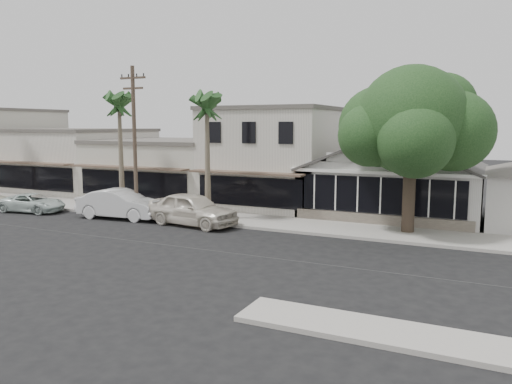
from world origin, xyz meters
The scene contains 13 objects.
ground centered at (0.00, 0.00, 0.00)m, with size 140.00×140.00×0.00m, color black.
sidewalk_north centered at (-8.00, 6.75, 0.07)m, with size 90.00×3.50×0.15m, color #9E9991.
corner_shop centered at (5.00, 12.47, 2.62)m, with size 10.40×8.60×5.10m.
row_building_near centered at (-3.00, 13.50, 3.25)m, with size 8.00×10.00×6.50m, color silver.
row_building_midnear centered at (-12.00, 13.50, 2.10)m, with size 10.00×10.00×4.20m, color beige.
row_building_midfar centered at (-22.50, 13.50, 2.50)m, with size 11.00×10.00×5.00m, color silver.
utility_pole centered at (-9.00, 5.20, 4.79)m, with size 1.80×0.24×9.00m.
car_0 centered at (-4.54, 4.47, 0.92)m, with size 2.16×5.38×1.83m, color beige.
car_1 centered at (-9.54, 4.36, 0.87)m, with size 1.85×5.30×1.74m, color silver.
car_2 centered at (-16.16, 3.69, 0.59)m, with size 1.97×4.28×1.19m, color silver.
shade_tree centered at (6.59, 7.47, 5.60)m, with size 7.67×6.93×8.51m.
palm_east centered at (-4.30, 5.76, 6.65)m, with size 3.30×3.30×7.80m.
palm_mid centered at (-11.00, 6.27, 6.87)m, with size 3.10×3.10×8.03m.
Camera 1 is at (10.40, -18.68, 5.54)m, focal length 35.00 mm.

